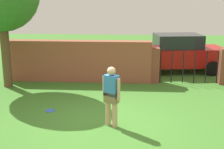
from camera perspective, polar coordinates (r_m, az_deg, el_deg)
ground_plane at (r=8.66m, az=-1.27°, el=-8.61°), size 40.00×40.00×0.00m
brick_wall at (r=12.53m, az=-6.43°, el=2.49°), size 5.94×0.50×1.65m
person at (r=8.05m, az=-0.11°, el=-3.60°), size 0.47×0.38×1.62m
fence_gate at (r=12.56m, az=14.05°, el=1.57°), size 3.22×0.44×1.40m
car at (r=14.32m, az=11.96°, el=3.88°), size 4.40×2.39×1.72m
frisbee_blue at (r=9.57m, az=-11.40°, el=-6.56°), size 0.27×0.27×0.02m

